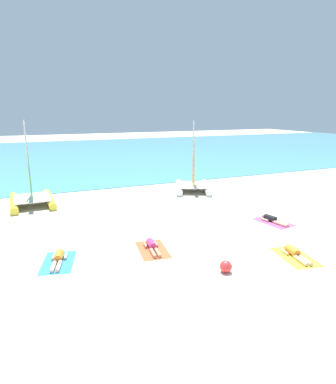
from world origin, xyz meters
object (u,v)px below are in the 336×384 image
(sunbather_center_right, at_px, (295,253))
(sailboat_white, at_px, (193,181))
(beach_ball, at_px, (226,266))
(towel_center_left, at_px, (153,250))
(towel_center_right, at_px, (295,257))
(sunbather_center_left, at_px, (152,246))
(sailboat_yellow, at_px, (31,193))
(sunbather_rightmost, at_px, (272,219))
(sunbather_leftmost, at_px, (58,258))
(towel_leftmost, at_px, (58,262))
(towel_rightmost, at_px, (273,222))

(sunbather_center_right, bearing_deg, sailboat_white, 93.78)
(beach_ball, bearing_deg, towel_center_left, 121.05)
(towel_center_right, bearing_deg, sunbather_center_left, 149.25)
(sunbather_center_left, bearing_deg, beach_ball, -52.36)
(towel_center_left, height_order, towel_center_right, same)
(sailboat_yellow, bearing_deg, sunbather_rightmost, -37.94)
(sailboat_white, distance_m, sunbather_center_left, 10.08)
(towel_center_left, xyz_separation_m, beach_ball, (1.64, -2.72, 0.20))
(sailboat_white, xyz_separation_m, towel_center_left, (-6.00, -8.15, -0.70))
(towel_center_right, bearing_deg, sunbather_rightmost, 61.60)
(sunbather_center_left, distance_m, beach_ball, 3.23)
(sunbather_rightmost, bearing_deg, sailboat_white, 86.22)
(sailboat_yellow, relative_size, beach_ball, 11.51)
(towel_center_right, bearing_deg, sunbather_center_right, 79.48)
(beach_ball, bearing_deg, sailboat_white, 68.13)
(sunbather_center_left, xyz_separation_m, beach_ball, (1.63, -2.79, 0.08))
(sunbather_center_right, bearing_deg, sunbather_leftmost, 170.37)
(towel_leftmost, xyz_separation_m, towel_center_right, (8.26, -3.03, 0.00))
(towel_center_left, distance_m, beach_ball, 3.19)
(sailboat_white, relative_size, sunbather_rightmost, 3.00)
(towel_rightmost, relative_size, beach_ball, 4.50)
(sunbather_center_left, height_order, sunbather_rightmost, same)
(sunbather_leftmost, xyz_separation_m, towel_center_left, (3.53, -0.36, -0.13))
(sailboat_yellow, height_order, towel_leftmost, sailboat_yellow)
(sailboat_yellow, distance_m, towel_rightmost, 13.47)
(towel_center_right, height_order, sunbather_rightmost, sunbather_rightmost)
(sailboat_yellow, distance_m, sunbather_center_right, 14.48)
(sailboat_white, distance_m, towel_center_right, 10.98)
(towel_rightmost, bearing_deg, sailboat_yellow, 143.81)
(sunbather_rightmost, bearing_deg, towel_rightmost, -90.00)
(towel_center_left, relative_size, beach_ball, 4.50)
(sunbather_center_left, distance_m, towel_center_right, 5.48)
(sunbather_leftmost, height_order, towel_center_left, sunbather_leftmost)
(towel_center_left, bearing_deg, sailboat_white, 53.62)
(sunbather_rightmost, bearing_deg, sunbather_center_right, -127.43)
(sailboat_yellow, height_order, sunbather_center_left, sailboat_yellow)
(sailboat_white, relative_size, sunbather_center_left, 3.00)
(towel_leftmost, relative_size, sunbather_rightmost, 1.21)
(towel_leftmost, bearing_deg, sailboat_white, 39.43)
(towel_rightmost, xyz_separation_m, sunbather_rightmost, (-0.01, 0.07, 0.13))
(towel_center_left, bearing_deg, towel_rightmost, 6.52)
(sunbather_center_right, bearing_deg, towel_rightmost, 71.23)
(sunbather_center_left, bearing_deg, sailboat_white, 60.77)
(sailboat_white, bearing_deg, sunbather_center_left, -102.69)
(sailboat_yellow, xyz_separation_m, towel_rightmost, (10.86, -7.95, -0.72))
(towel_rightmost, bearing_deg, sunbather_center_right, -119.29)
(towel_leftmost, bearing_deg, towel_center_left, -4.79)
(towel_leftmost, xyz_separation_m, sunbather_center_left, (3.56, -0.23, 0.13))
(sunbather_center_left, relative_size, sunbather_center_right, 1.00)
(sunbather_center_right, bearing_deg, sunbather_rightmost, 71.82)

